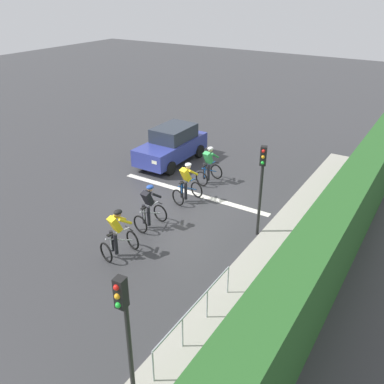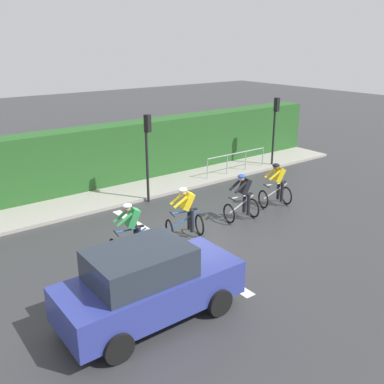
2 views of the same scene
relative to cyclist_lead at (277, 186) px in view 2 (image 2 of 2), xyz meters
name	(u,v)px [view 2 (image 2 of 2)]	position (x,y,z in m)	size (l,w,h in m)	color
ground_plane	(187,240)	(0.36, -4.40, -0.80)	(80.00, 80.00, 0.00)	#333335
sidewalk_kerb	(153,184)	(-4.80, -2.40, -0.74)	(2.80, 20.19, 0.12)	#9E998E
stone_wall_low	(142,176)	(-5.70, -2.40, -0.57)	(0.44, 20.19, 0.45)	gray
hedge_wall	(138,151)	(-6.00, -2.40, 0.49)	(1.10, 20.19, 2.58)	#265623
road_marking_stop_line	(170,245)	(0.36, -5.05, -0.79)	(7.00, 0.30, 0.01)	silver
cyclist_lead	(277,186)	(0.00, 0.00, 0.00)	(0.93, 1.22, 1.66)	black
cyclist_second	(243,198)	(0.22, -1.93, 0.00)	(0.81, 1.16, 1.66)	black
cyclist_mid	(186,214)	(0.17, -4.32, 0.00)	(0.93, 1.22, 1.66)	black
cyclist_fourth	(131,232)	(0.33, -6.34, 0.00)	(0.85, 1.18, 1.66)	black
car_navy	(148,284)	(3.08, -7.48, 0.08)	(1.90, 4.11, 1.76)	navy
traffic_light_near_crossing	(148,145)	(-3.29, -3.52, 1.43)	(0.25, 0.30, 3.34)	black
traffic_light_far_junction	(275,121)	(-3.79, 3.90, 1.43)	(0.22, 0.31, 3.34)	black
pedestrian_railing_kerbside	(237,158)	(-3.90, 1.58, -0.01)	(0.05, 3.49, 1.03)	#999EA3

